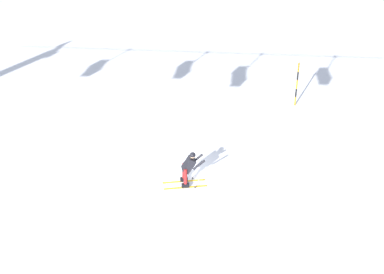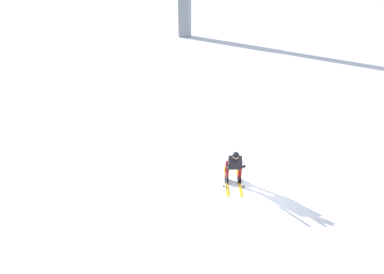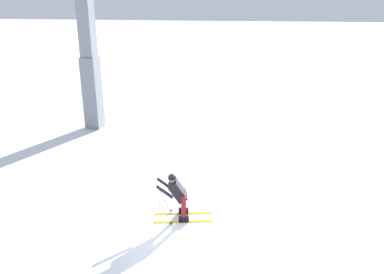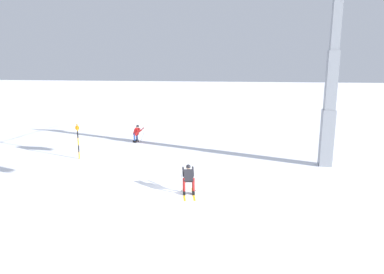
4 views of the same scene
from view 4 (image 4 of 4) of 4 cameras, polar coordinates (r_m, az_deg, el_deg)
name	(u,v)px [view 4 (image 4 of 4)]	position (r m, az deg, el deg)	size (l,w,h in m)	color
ground_plane	(167,194)	(15.75, -4.30, -9.69)	(260.00, 260.00, 0.00)	white
skier_carving_main	(189,178)	(15.57, -0.59, -6.93)	(1.72, 0.99, 1.47)	yellow
lift_tower_near	(331,91)	(20.90, 22.55, 7.28)	(0.71, 2.65, 10.61)	gray
trail_marker_pole	(78,140)	(22.47, -18.84, -0.53)	(0.07, 0.28, 2.28)	orange
skier_distant_uphill	(137,133)	(26.49, -9.39, 0.75)	(0.90, 1.67, 1.49)	white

